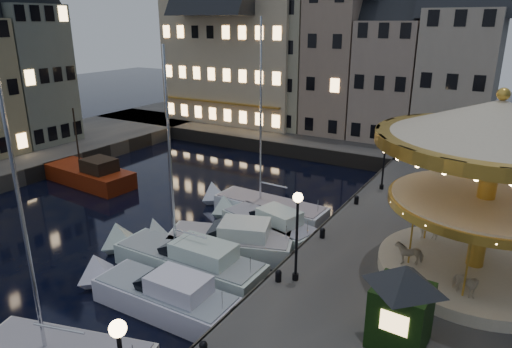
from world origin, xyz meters
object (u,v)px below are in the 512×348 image
Objects in this scene: streetlamp_c at (385,151)px; bollard_d at (357,199)px; streetlamp_b at (297,224)px; motorboat_c at (183,260)px; motorboat_d at (223,242)px; bollard_b at (278,275)px; motorboat_e at (265,225)px; carousel at (493,157)px; ticket_kiosk at (403,291)px; bollard_a at (203,348)px; motorboat_b at (158,295)px; motorboat_f at (263,208)px; red_fishing_boat at (90,175)px; bollard_c at (322,232)px.

streetlamp_c is 4.29m from bollard_d.
streetlamp_b is 7.07m from motorboat_c.
motorboat_c reaches higher than motorboat_d.
bollard_d is at bearing 90.00° from bollard_b.
motorboat_c is 6.08m from motorboat_e.
streetlamp_c reaches higher than bollard_b.
motorboat_c is 15.21m from carousel.
bollard_b is at bearing -1.80° from motorboat_c.
ticket_kiosk reaches higher than motorboat_e.
bollard_b is at bearing -55.75° from motorboat_e.
streetlamp_b is 7.32× the size of bollard_b.
motorboat_d is 14.03m from carousel.
motorboat_c is (-5.63, 5.68, -0.92)m from bollard_a.
motorboat_d reaches higher than bollard_a.
streetlamp_b is at bearing 32.81° from motorboat_b.
bollard_d is 14.12m from motorboat_b.
ticket_kiosk is (10.16, 1.44, 2.77)m from motorboat_b.
motorboat_b is at bearing -147.19° from streetlamp_b.
streetlamp_c is 0.43× the size of carousel.
motorboat_f reaches higher than red_fishing_boat.
ticket_kiosk is (5.00, -1.89, -0.61)m from streetlamp_b.
bollard_d is 0.05× the size of motorboat_f.
streetlamp_b is 6.97m from motorboat_d.
motorboat_e is at bearing -133.00° from bollard_d.
motorboat_e is 2.09× the size of ticket_kiosk.
bollard_a is 0.06× the size of carousel.
bollard_c is at bearing 90.00° from bollard_a.
streetlamp_c reaches higher than motorboat_d.
bollard_a is 10.50m from bollard_c.
bollard_b is at bearing -140.19° from streetlamp_b.
motorboat_d reaches higher than bollard_c.
motorboat_b is 3.19m from motorboat_c.
ticket_kiosk is at bearing -37.48° from motorboat_e.
motorboat_c is at bearing 172.05° from ticket_kiosk.
bollard_c is 0.07× the size of motorboat_d.
motorboat_c is (-1.07, 3.00, 0.04)m from motorboat_b.
red_fishing_boat is 27.46m from ticket_kiosk.
streetlamp_c is 15.52m from motorboat_c.
bollard_b is (-0.60, -14.00, -2.41)m from streetlamp_c.
bollard_b is at bearing -56.23° from motorboat_f.
ticket_kiosk reaches higher than bollard_d.
carousel reaches higher than ticket_kiosk.
bollard_b is 7.41m from motorboat_e.
carousel reaches higher than streetlamp_c.
bollard_d is 6.12m from motorboat_f.
motorboat_c is 16.26m from red_fishing_boat.
carousel is at bearing -5.17° from motorboat_e.
bollard_c is (0.00, 10.50, 0.00)m from bollard_a.
carousel is 2.73× the size of ticket_kiosk.
red_fishing_boat is (-14.82, 6.70, 0.03)m from motorboat_c.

